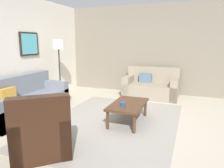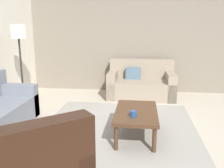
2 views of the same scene
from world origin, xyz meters
name	(u,v)px [view 1 (image 1 of 2)]	position (x,y,z in m)	size (l,w,h in m)	color
ground_plane	(112,123)	(0.00, 0.00, 0.00)	(8.00, 8.00, 0.00)	#B2A893
rear_partition	(10,52)	(0.00, 2.60, 1.40)	(6.00, 0.12, 2.80)	silver
stone_feature_panel	(145,50)	(3.00, 0.00, 1.40)	(0.12, 5.20, 2.80)	slate
area_rug	(112,123)	(0.00, 0.00, 0.00)	(3.54, 2.58, 0.01)	gray
couch_main	(23,101)	(-0.21, 2.12, 0.30)	(2.20, 0.86, 0.88)	slate
couch_loveseat	(152,87)	(2.44, -0.36, 0.30)	(0.92, 1.58, 0.88)	gray
armchair_leather	(41,135)	(-1.55, 0.53, 0.31)	(1.13, 1.13, 0.95)	black
coffee_table	(128,106)	(0.16, -0.29, 0.36)	(1.10, 0.64, 0.41)	#472D1C
cup	(123,104)	(-0.10, -0.26, 0.45)	(0.09, 0.09, 0.09)	#1E478C
lamp_standing	(59,51)	(1.17, 2.04, 1.41)	(0.32, 0.32, 1.71)	black
framed_artwork	(29,44)	(0.57, 2.51, 1.59)	(0.64, 0.04, 0.59)	black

